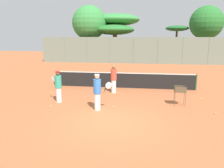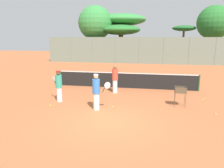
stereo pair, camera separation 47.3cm
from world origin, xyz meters
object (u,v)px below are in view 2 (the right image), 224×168
Objects in this scene: player_white_outfit at (59,86)px; ball_cart at (180,91)px; tennis_net at (126,80)px; player_red_cap at (96,92)px; player_yellow_shirt at (115,79)px; parked_car at (173,56)px.

ball_cart is at bearing -142.75° from player_white_outfit.
player_white_outfit is at bearing -130.01° from tennis_net.
player_red_cap is 1.71× the size of ball_cart.
tennis_net is 5.50× the size of player_yellow_shirt.
tennis_net is 5.49× the size of player_red_cap.
ball_cart is at bearing -136.41° from player_yellow_shirt.
player_white_outfit is 2.54m from player_red_cap.
player_red_cap is at bearing -103.59° from parked_car.
ball_cart is (6.40, 0.30, -0.09)m from player_white_outfit.
player_white_outfit reaches higher than parked_car.
player_white_outfit is at bearing 151.77° from player_red_cap.
player_yellow_shirt is at bearing -104.97° from parked_car.
player_yellow_shirt is (-0.53, -1.40, 0.34)m from tennis_net.
ball_cart is (4.05, 1.27, -0.12)m from player_red_cap.
player_red_cap reaches higher than tennis_net.
parked_car is (7.79, 21.53, -0.22)m from player_white_outfit.
player_white_outfit reaches higher than tennis_net.
player_yellow_shirt reaches higher than parked_car.
player_white_outfit is 22.90m from parked_car.
tennis_net is at bearing -37.41° from player_yellow_shirt.
parked_car is (5.11, 19.11, -0.24)m from player_yellow_shirt.
tennis_net reaches higher than ball_cart.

